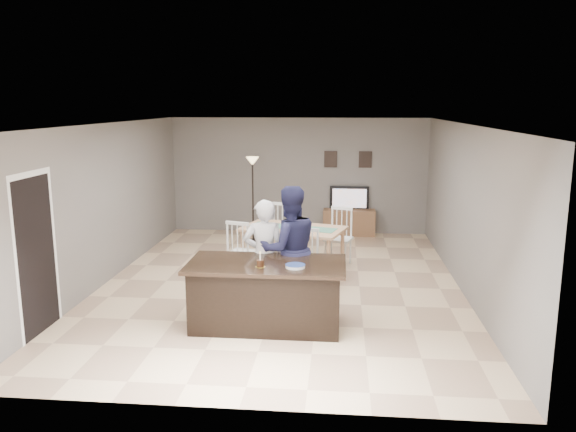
# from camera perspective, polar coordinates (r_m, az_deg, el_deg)

# --- Properties ---
(floor) EXTENTS (8.00, 8.00, 0.00)m
(floor) POSITION_cam_1_polar(r_m,az_deg,el_deg) (9.64, -0.75, -6.93)
(floor) COLOR beige
(floor) RESTS_ON ground
(room_shell) EXTENTS (8.00, 8.00, 8.00)m
(room_shell) POSITION_cam_1_polar(r_m,az_deg,el_deg) (9.25, -0.77, 2.98)
(room_shell) COLOR slate
(room_shell) RESTS_ON floor
(kitchen_island) EXTENTS (2.15, 1.10, 0.90)m
(kitchen_island) POSITION_cam_1_polar(r_m,az_deg,el_deg) (7.80, -2.17, -7.90)
(kitchen_island) COLOR black
(kitchen_island) RESTS_ON floor
(tv_console) EXTENTS (1.20, 0.40, 0.60)m
(tv_console) POSITION_cam_1_polar(r_m,az_deg,el_deg) (13.16, 6.20, -0.64)
(tv_console) COLOR brown
(tv_console) RESTS_ON floor
(television) EXTENTS (0.91, 0.12, 0.53)m
(television) POSITION_cam_1_polar(r_m,az_deg,el_deg) (13.12, 6.25, 1.82)
(television) COLOR black
(television) RESTS_ON tv_console
(tv_screen_glow) EXTENTS (0.78, 0.00, 0.78)m
(tv_screen_glow) POSITION_cam_1_polar(r_m,az_deg,el_deg) (13.04, 6.26, 1.80)
(tv_screen_glow) COLOR orange
(tv_screen_glow) RESTS_ON tv_console
(picture_frames) EXTENTS (1.10, 0.02, 0.38)m
(picture_frames) POSITION_cam_1_polar(r_m,az_deg,el_deg) (13.14, 6.11, 5.74)
(picture_frames) COLOR black
(picture_frames) RESTS_ON room_shell
(doorway) EXTENTS (0.00, 2.10, 2.65)m
(doorway) POSITION_cam_1_polar(r_m,az_deg,el_deg) (8.07, -24.28, -2.33)
(doorway) COLOR black
(doorway) RESTS_ON floor
(woman) EXTENTS (0.69, 0.53, 1.68)m
(woman) POSITION_cam_1_polar(r_m,az_deg,el_deg) (8.22, -2.44, -4.08)
(woman) COLOR silver
(woman) RESTS_ON floor
(man) EXTENTS (1.10, 0.98, 1.87)m
(man) POSITION_cam_1_polar(r_m,az_deg,el_deg) (8.22, 0.13, -3.37)
(man) COLOR #1B1B3B
(man) RESTS_ON floor
(birthday_cake) EXTENTS (0.13, 0.13, 0.21)m
(birthday_cake) POSITION_cam_1_polar(r_m,az_deg,el_deg) (7.46, -2.84, -4.83)
(birthday_cake) COLOR gold
(birthday_cake) RESTS_ON kitchen_island
(plate_stack) EXTENTS (0.27, 0.27, 0.04)m
(plate_stack) POSITION_cam_1_polar(r_m,az_deg,el_deg) (7.43, 0.75, -5.11)
(plate_stack) COLOR white
(plate_stack) RESTS_ON kitchen_island
(dining_table) EXTENTS (2.21, 2.42, 1.09)m
(dining_table) POSITION_cam_1_polar(r_m,az_deg,el_deg) (10.10, 0.52, -1.98)
(dining_table) COLOR tan
(dining_table) RESTS_ON floor
(floor_lamp) EXTENTS (0.28, 0.28, 1.88)m
(floor_lamp) POSITION_cam_1_polar(r_m,az_deg,el_deg) (12.31, -3.62, 4.05)
(floor_lamp) COLOR black
(floor_lamp) RESTS_ON floor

